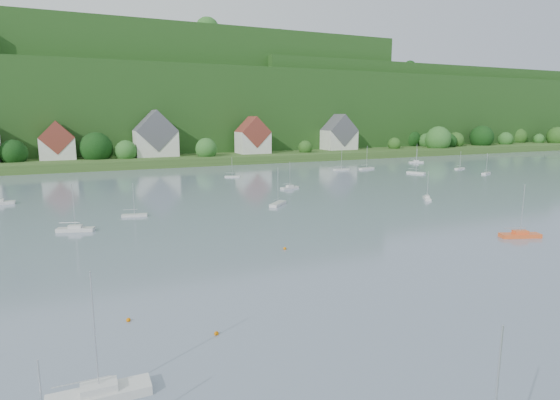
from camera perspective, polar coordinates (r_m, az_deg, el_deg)
name	(u,v)px	position (r m, az deg, el deg)	size (l,w,h in m)	color
far_shore_strip	(139,158)	(200.79, -16.94, 4.98)	(600.00, 60.00, 3.00)	#355520
forested_ridge	(120,108)	(268.26, -19.09, 10.68)	(620.00, 181.22, 69.89)	#193E14
village_building_1	(57,144)	(187.67, -25.76, 6.28)	(12.00, 9.36, 14.00)	beige
village_building_2	(156,138)	(189.10, -15.08, 7.43)	(16.00, 11.44, 18.00)	beige
village_building_3	(253,138)	(197.74, -3.37, 7.64)	(13.00, 10.40, 15.50)	beige
village_building_4	(339,135)	(221.35, 7.29, 7.90)	(15.00, 10.40, 16.50)	beige
near_sailboat_0	(99,393)	(35.54, -21.37, -21.30)	(6.66, 1.90, 8.97)	silver
near_sailboat_5	(520,235)	(81.44, 27.48, -3.80)	(6.45, 3.80, 8.42)	#ED5B27
mooring_buoy_0	(216,335)	(42.11, -7.84, -16.12)	(0.40, 0.40, 0.40)	#D96C00
mooring_buoy_2	(516,236)	(82.38, 27.07, -3.93)	(0.38, 0.38, 0.38)	#D96C00
mooring_buoy_3	(285,249)	(66.02, 0.59, -6.11)	(0.46, 0.46, 0.46)	#D96C00
mooring_buoy_5	(128,321)	(46.34, -18.18, -14.00)	(0.41, 0.41, 0.41)	#D96C00
far_sailboat_cluster	(203,188)	(120.46, -9.43, 1.45)	(198.70, 70.74, 8.71)	silver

